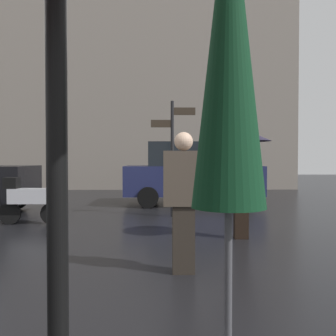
{
  "coord_description": "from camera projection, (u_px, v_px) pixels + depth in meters",
  "views": [
    {
      "loc": [
        0.81,
        -2.58,
        1.41
      ],
      "look_at": [
        0.98,
        5.52,
        1.21
      ],
      "focal_mm": 39.66,
      "sensor_mm": 36.0,
      "label": 1
    }
  ],
  "objects": [
    {
      "name": "folded_patio_umbrella_near",
      "position": [
        229.0,
        60.0,
        1.68
      ],
      "size": [
        0.41,
        0.41,
        2.73
      ],
      "color": "black",
      "rests_on": "ground"
    },
    {
      "name": "street_signpost",
      "position": [
        173.0,
        146.0,
        8.99
      ],
      "size": [
        1.08,
        0.08,
        2.81
      ],
      "color": "black",
      "rests_on": "ground"
    },
    {
      "name": "parked_scooter",
      "position": [
        28.0,
        199.0,
        7.96
      ],
      "size": [
        1.35,
        0.32,
        1.23
      ],
      "rotation": [
        0.0,
        0.0,
        0.01
      ],
      "color": "black",
      "rests_on": "ground"
    },
    {
      "name": "pedestrian_with_bag",
      "position": [
        185.0,
        193.0,
        4.55
      ],
      "size": [
        0.53,
        0.24,
        1.74
      ],
      "rotation": [
        0.0,
        0.0,
        0.38
      ],
      "color": "#2A241E",
      "rests_on": "ground"
    },
    {
      "name": "parked_car_right",
      "position": [
        190.0,
        173.0,
        11.5
      ],
      "size": [
        4.13,
        2.04,
        1.91
      ],
      "rotation": [
        0.0,
        0.0,
        3.19
      ],
      "color": "#1E234C",
      "rests_on": "ground"
    },
    {
      "name": "building_block",
      "position": [
        144.0,
        29.0,
        18.07
      ],
      "size": [
        14.17,
        2.95,
        15.52
      ],
      "primitive_type": "cube",
      "color": "gray",
      "rests_on": "ground"
    },
    {
      "name": "pedestrian_with_umbrella",
      "position": [
        241.0,
        149.0,
        6.5
      ],
      "size": [
        1.03,
        1.03,
        1.95
      ],
      "rotation": [
        0.0,
        0.0,
        3.06
      ],
      "color": "black",
      "rests_on": "ground"
    }
  ]
}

